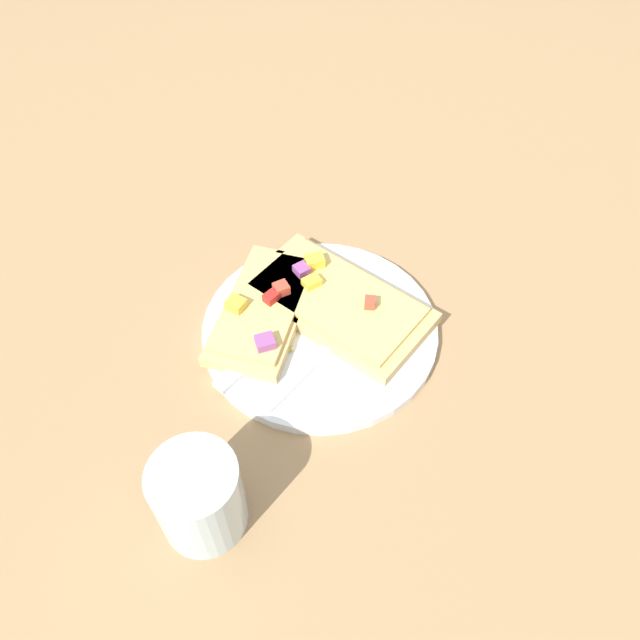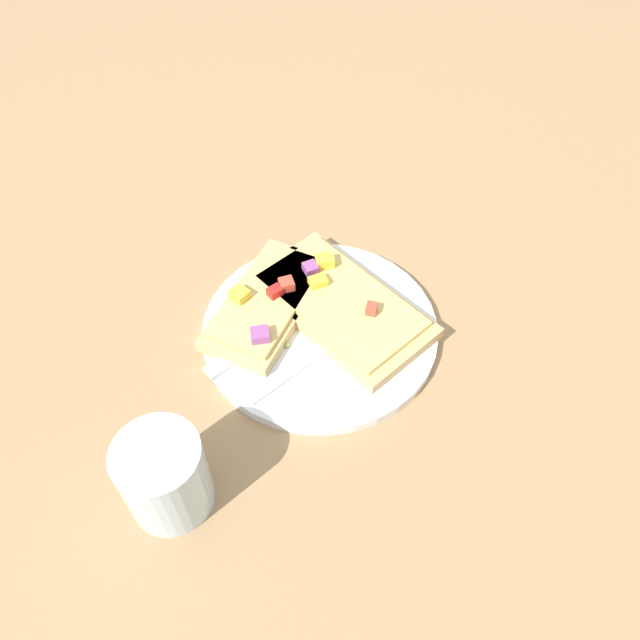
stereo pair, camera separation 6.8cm
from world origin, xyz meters
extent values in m
plane|color=#9E7A51|center=(0.00, 0.00, 0.00)|extent=(4.00, 4.00, 0.00)
cylinder|color=white|center=(0.00, 0.00, 0.01)|extent=(0.26, 0.26, 0.01)
cube|color=silver|center=(-0.03, -0.06, 0.01)|extent=(0.11, 0.09, 0.01)
cube|color=silver|center=(0.04, 0.00, 0.01)|extent=(0.06, 0.05, 0.01)
cube|color=silver|center=(0.08, 0.01, 0.01)|extent=(0.02, 0.02, 0.00)
cube|color=silver|center=(0.08, 0.02, 0.01)|extent=(0.02, 0.02, 0.00)
cube|color=silver|center=(0.07, 0.03, 0.01)|extent=(0.02, 0.02, 0.00)
cube|color=silver|center=(0.07, 0.03, 0.01)|extent=(0.02, 0.02, 0.00)
cube|color=silver|center=(-0.09, -0.04, 0.01)|extent=(0.07, 0.06, 0.01)
cube|color=silver|center=(-0.01, 0.02, 0.01)|extent=(0.11, 0.09, 0.00)
cube|color=tan|center=(0.02, 0.02, 0.02)|extent=(0.22, 0.23, 0.01)
cube|color=#E0C16B|center=(0.02, 0.02, 0.03)|extent=(0.19, 0.20, 0.01)
cube|color=yellow|center=(0.00, 0.04, 0.04)|extent=(0.02, 0.02, 0.01)
cube|color=#D14733|center=(0.06, 0.00, 0.04)|extent=(0.01, 0.02, 0.01)
cube|color=#D14733|center=(-0.04, 0.04, 0.04)|extent=(0.02, 0.02, 0.01)
cube|color=yellow|center=(0.01, 0.07, 0.04)|extent=(0.02, 0.02, 0.01)
cube|color=tan|center=(-0.06, 0.03, 0.02)|extent=(0.16, 0.19, 0.01)
cube|color=#E0C16B|center=(-0.06, 0.03, 0.03)|extent=(0.14, 0.17, 0.01)
cube|color=yellow|center=(-0.09, 0.03, 0.04)|extent=(0.03, 0.03, 0.01)
cube|color=red|center=(-0.05, 0.03, 0.04)|extent=(0.02, 0.02, 0.01)
cube|color=#934C8E|center=(-0.06, -0.03, 0.04)|extent=(0.02, 0.02, 0.01)
cube|color=#934C8E|center=(-0.01, 0.06, 0.04)|extent=(0.02, 0.02, 0.01)
sphere|color=tan|center=(0.05, -0.04, 0.02)|extent=(0.01, 0.01, 0.01)
sphere|color=tan|center=(-0.04, -0.03, 0.02)|extent=(0.01, 0.01, 0.01)
sphere|color=tan|center=(0.03, -0.06, 0.02)|extent=(0.01, 0.01, 0.01)
cylinder|color=silver|center=(-0.15, -0.19, 0.04)|extent=(0.08, 0.08, 0.09)
camera|label=1|loc=(-0.09, -0.42, 0.55)|focal=35.00mm
camera|label=2|loc=(-0.02, -0.43, 0.55)|focal=35.00mm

